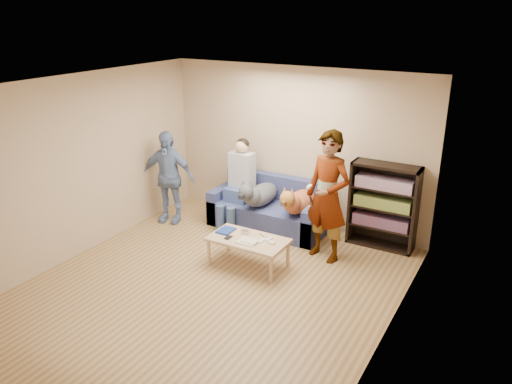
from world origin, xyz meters
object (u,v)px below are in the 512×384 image
Objects in this scene: dog_tan at (298,201)px; bookshelf at (383,204)px; notebook_blue at (226,230)px; dog_gray at (259,195)px; person_standing_right at (328,197)px; person_seated at (239,180)px; person_standing_left at (168,177)px; coffee_table at (248,242)px; camera_silver at (245,232)px; sofa at (270,211)px.

bookshelf reaches higher than dog_tan.
notebook_blue is 1.09m from dog_gray.
person_standing_right is 1.29× the size of person_seated.
dog_gray is at bearing -166.89° from bookshelf.
person_standing_left is 1.27× the size of dog_gray.
dog_tan is (-0.64, 0.38, -0.33)m from person_standing_right.
notebook_blue is at bearing 172.87° from coffee_table.
bookshelf is at bearing 39.58° from notebook_blue.
dog_gray reaches higher than camera_silver.
person_standing_left is (-2.81, -0.07, -0.16)m from person_standing_right.
dog_gray is (-0.06, 1.07, 0.19)m from notebook_blue.
coffee_table is (-0.84, -0.78, -0.57)m from person_standing_right.
person_standing_left is 1.43× the size of coffee_table.
sofa reaches higher than coffee_table.
dog_tan is at bearing 3.42° from dog_gray.
person_seated reaches higher than sofa.
bookshelf reaches higher than notebook_blue.
dog_gray is at bearing 93.36° from notebook_blue.
person_standing_right is 1.39m from dog_gray.
person_standing_right is at bearing 34.37° from camera_silver.
bookshelf is at bearing -0.24° from person_standing_left.
sofa is (-1.21, 0.55, -0.67)m from person_standing_right.
camera_silver is (0.28, 0.07, 0.01)m from notebook_blue.
person_standing_right is at bearing -126.85° from bookshelf.
person_standing_left is 1.19m from person_seated.
dog_tan is 0.88× the size of bookshelf.
sofa is at bearing 170.47° from person_standing_right.
sofa is 1.73× the size of coffee_table.
bookshelf is (1.89, 0.44, 0.06)m from dog_gray.
bookshelf is (1.80, 0.23, 0.40)m from sofa.
dog_gray reaches higher than notebook_blue.
dog_tan reaches higher than camera_silver.
bookshelf is (1.55, 1.44, 0.23)m from camera_silver.
sofa is 0.72m from person_seated.
person_seated is 1.13× the size of bookshelf.
bookshelf is at bearing 7.40° from sofa.
person_seated is (-0.52, -0.13, 0.49)m from sofa.
camera_silver is 0.08× the size of bookshelf.
notebook_blue is at bearing -165.96° from camera_silver.
person_standing_left is at bearing 160.18° from coffee_table.
notebook_blue is at bearing -91.33° from sofa.
coffee_table is 0.85× the size of bookshelf.
dog_tan is at bearing -2.11° from person_seated.
person_standing_right is at bearing 30.37° from notebook_blue.
person_standing_right is 0.81m from dog_tan.
sofa is 1.66× the size of dog_tan.
dog_gray is 1.94m from bookshelf.
person_seated is 1.19× the size of dog_gray.
camera_silver is (-0.96, -0.66, -0.50)m from person_standing_right.
dog_tan is 1.29m from bookshelf.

